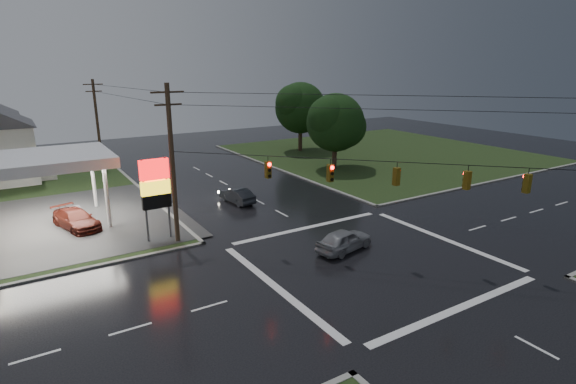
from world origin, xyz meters
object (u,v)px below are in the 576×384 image
car_crossing (344,240)px  tree_ne_far (301,108)px  pylon_sign (155,186)px  utility_pole_nw (172,163)px  utility_pole_n (97,122)px  car_pump (76,219)px  tree_ne_near (336,123)px  car_north (237,195)px

car_crossing → tree_ne_far: bearing=-41.2°
pylon_sign → utility_pole_nw: (1.00, -1.00, 1.71)m
utility_pole_nw → utility_pole_n: (0.00, 28.50, -0.25)m
utility_pole_nw → car_pump: bearing=130.3°
utility_pole_n → car_crossing: (9.05, -35.94, -4.72)m
car_crossing → tree_ne_near: bearing=-48.5°
tree_ne_near → utility_pole_nw: bearing=-152.1°
tree_ne_far → car_pump: 37.31m
utility_pole_nw → car_north: 11.13m
car_north → utility_pole_n: bearing=-78.1°
utility_pole_n → pylon_sign: bearing=-92.1°
car_pump → tree_ne_far: bearing=11.9°
utility_pole_nw → tree_ne_far: utility_pole_nw is taller
utility_pole_n → tree_ne_far: utility_pole_n is taller
car_pump → car_north: bearing=-18.7°
tree_ne_near → car_pump: tree_ne_near is taller
utility_pole_n → tree_ne_far: bearing=-8.5°
tree_ne_near → car_north: bearing=-158.8°
car_crossing → car_pump: car_crossing is taller
car_crossing → pylon_sign: bearing=37.7°
utility_pole_nw → tree_ne_near: size_ratio=1.22×
car_pump → utility_pole_nw: bearing=-66.6°
utility_pole_n → tree_ne_near: bearing=-34.1°
utility_pole_nw → tree_ne_far: size_ratio=1.12×
tree_ne_far → car_crossing: size_ratio=2.23×
tree_ne_far → car_north: (-18.98, -18.20, -5.50)m
car_north → utility_pole_nw: bearing=32.2°
utility_pole_nw → car_north: utility_pole_nw is taller
tree_ne_near → car_north: (-15.97, -6.20, -4.88)m
pylon_sign → tree_ne_near: tree_ne_near is taller
tree_ne_near → tree_ne_far: (3.01, 12.00, 0.62)m
tree_ne_near → pylon_sign: bearing=-155.0°
tree_ne_near → car_pump: bearing=-168.9°
car_north → car_crossing: bearing=88.6°
utility_pole_nw → tree_ne_near: bearing=27.9°
car_crossing → car_pump: (-14.75, 14.15, -0.01)m
pylon_sign → car_crossing: pylon_sign is taller
tree_ne_far → car_north: size_ratio=2.37×
tree_ne_near → utility_pole_n: bearing=145.9°
utility_pole_nw → car_pump: 10.12m
tree_ne_far → car_north: bearing=-136.2°
pylon_sign → car_pump: pylon_sign is taller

